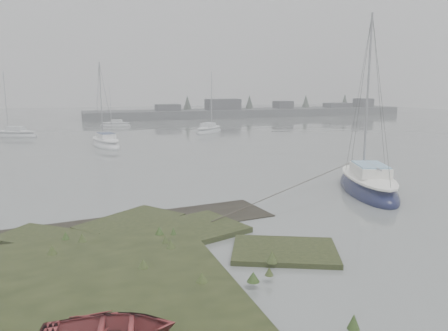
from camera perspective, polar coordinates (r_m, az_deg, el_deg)
The scene contains 8 objects.
ground at distance 43.85m, azimuth -11.39°, elevation 2.82°, with size 160.00×160.00×0.00m, color slate.
far_shoreline at distance 82.03m, azimuth 4.18°, elevation 7.02°, with size 60.00×8.00×4.15m.
sailboat_main at distance 24.63m, azimuth 18.24°, elevation -2.58°, with size 4.74×7.54×10.11m.
sailboat_white at distance 42.38m, azimuth -15.20°, elevation 2.76°, with size 3.19×6.23×8.39m.
sailboat_far_a at distance 53.76m, azimuth -25.70°, elevation 3.62°, with size 5.61×4.26×7.68m.
sailboat_far_b at distance 53.02m, azimuth -1.97°, elevation 4.56°, with size 5.18×5.23×7.83m.
sailboat_far_c at distance 63.34m, azimuth -14.00°, elevation 5.16°, with size 4.48×2.42×6.02m.
dinghy at distance 10.14m, azimuth -14.84°, elevation -20.18°, with size 2.02×2.83×0.59m, color maroon.
Camera 1 is at (-6.16, -13.05, 5.61)m, focal length 35.00 mm.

